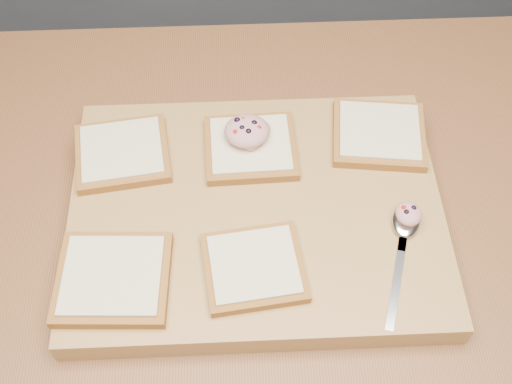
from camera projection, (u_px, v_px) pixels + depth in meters
island_counter at (358, 368)px, 1.14m from camera, size 2.00×0.80×0.90m
cutting_board at (256, 213)px, 0.78m from camera, size 0.44×0.34×0.04m
bread_far_left at (122, 153)px, 0.80m from camera, size 0.13×0.12×0.02m
bread_far_center at (251, 147)px, 0.80m from camera, size 0.12×0.11×0.02m
bread_far_right at (379, 134)px, 0.82m from camera, size 0.13×0.12×0.02m
bread_near_left at (113, 278)px, 0.70m from camera, size 0.13×0.12×0.02m
bread_near_center at (254, 267)px, 0.71m from camera, size 0.12×0.11×0.02m
tuna_salad_dollop at (247, 131)px, 0.79m from camera, size 0.06×0.05×0.03m
spoon at (405, 229)px, 0.74m from camera, size 0.07×0.16×0.01m
spoon_salad at (409, 213)px, 0.73m from camera, size 0.03×0.03×0.02m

